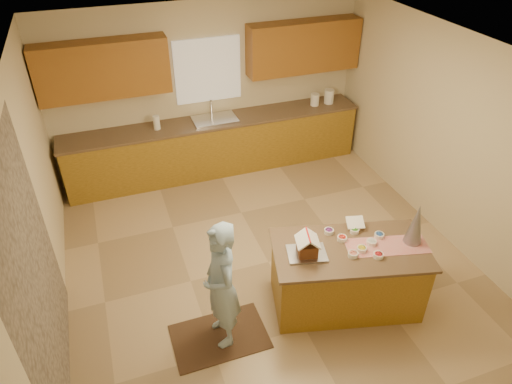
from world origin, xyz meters
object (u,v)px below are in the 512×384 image
Objects in this scene: island_base at (346,277)px; gingerbread_house at (307,246)px; boy at (221,286)px; tinsel_tree at (416,224)px.

island_base is 0.74m from gingerbread_house.
boy is (-1.47, -0.01, 0.37)m from island_base.
gingerbread_house is (-1.18, 0.20, -0.13)m from tinsel_tree.
gingerbread_house reaches higher than island_base.
tinsel_tree is 1.63× the size of gingerbread_house.
island_base is at bearing -8.83° from gingerbread_house.
gingerbread_house is at bearing -174.81° from island_base.
island_base is 1.08× the size of boy.
tinsel_tree is 2.18m from boy.
island_base is at bearing 169.64° from tinsel_tree.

